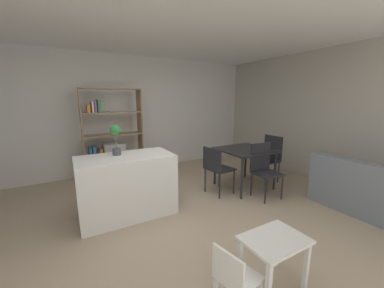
{
  "coord_description": "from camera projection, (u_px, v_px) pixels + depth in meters",
  "views": [
    {
      "loc": [
        -1.29,
        -2.58,
        1.72
      ],
      "look_at": [
        0.4,
        0.39,
        1.03
      ],
      "focal_mm": 20.78,
      "sensor_mm": 36.0,
      "label": 1
    }
  ],
  "objects": [
    {
      "name": "child_table",
      "position": [
        274.0,
        248.0,
        2.0
      ],
      "size": [
        0.57,
        0.41,
        0.5
      ],
      "color": "white",
      "rests_on": "ground_plane"
    },
    {
      "name": "open_bookshelf",
      "position": [
        110.0,
        140.0,
        4.8
      ],
      "size": [
        1.22,
        0.36,
        1.94
      ],
      "color": "#997551",
      "rests_on": "ground_plane"
    },
    {
      "name": "dining_chair_near",
      "position": [
        263.0,
        166.0,
        3.94
      ],
      "size": [
        0.47,
        0.44,
        0.96
      ],
      "rotation": [
        0.0,
        0.0,
        -0.07
      ],
      "color": "#232328",
      "rests_on": "ground_plane"
    },
    {
      "name": "dining_chair_window_side",
      "position": [
        269.0,
        155.0,
        4.69
      ],
      "size": [
        0.45,
        0.46,
        0.97
      ],
      "rotation": [
        0.0,
        0.0,
        -1.54
      ],
      "color": "#232328",
      "rests_on": "ground_plane"
    },
    {
      "name": "dining_chair_island_side",
      "position": [
        216.0,
        166.0,
        4.01
      ],
      "size": [
        0.47,
        0.5,
        0.87
      ],
      "rotation": [
        0.0,
        0.0,
        1.7
      ],
      "color": "#232328",
      "rests_on": "ground_plane"
    },
    {
      "name": "ground_plane",
      "position": [
        181.0,
        222.0,
        3.16
      ],
      "size": [
        9.14,
        9.14,
        0.0
      ],
      "primitive_type": "plane",
      "color": "tan"
    },
    {
      "name": "dining_table",
      "position": [
        245.0,
        153.0,
        4.32
      ],
      "size": [
        0.95,
        0.92,
        0.77
      ],
      "color": "#232328",
      "rests_on": "ground_plane"
    },
    {
      "name": "right_partition_gray",
      "position": [
        326.0,
        118.0,
        4.49
      ],
      "size": [
        0.06,
        5.67,
        2.71
      ],
      "primitive_type": "cube",
      "color": "#B2ADA3",
      "rests_on": "ground_plane"
    },
    {
      "name": "ceiling_slab",
      "position": [
        179.0,
        11.0,
        2.62
      ],
      "size": [
        6.65,
        5.67,
        0.06
      ],
      "color": "white",
      "rests_on": "ground_plane"
    },
    {
      "name": "back_partition",
      "position": [
        127.0,
        115.0,
        5.28
      ],
      "size": [
        6.65,
        0.06,
        2.71
      ],
      "primitive_type": "cube",
      "color": "silver",
      "rests_on": "ground_plane"
    },
    {
      "name": "kitchen_island",
      "position": [
        127.0,
        186.0,
        3.32
      ],
      "size": [
        1.35,
        0.71,
        0.91
      ],
      "primitive_type": "cube",
      "color": "white",
      "rests_on": "ground_plane"
    },
    {
      "name": "potted_plant_on_island",
      "position": [
        116.0,
        137.0,
        3.24
      ],
      "size": [
        0.15,
        0.15,
        0.45
      ],
      "color": "#4C4C51",
      "rests_on": "kitchen_island"
    },
    {
      "name": "child_chair_left",
      "position": [
        234.0,
        277.0,
        1.78
      ],
      "size": [
        0.36,
        0.36,
        0.58
      ],
      "rotation": [
        0.0,
        0.0,
        1.76
      ],
      "color": "white",
      "rests_on": "ground_plane"
    }
  ]
}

